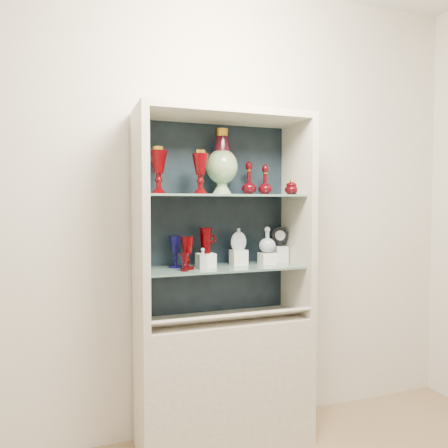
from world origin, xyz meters
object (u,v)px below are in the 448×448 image
object	(u,v)px
ruby_decanter_b	(265,179)
cobalt_goblet	(175,252)
ruby_goblet_tall	(187,253)
clear_square_bottle	(203,259)
pedestal_lamp_right	(200,172)
ruby_decanter_a	(249,176)
ruby_pitcher	(206,240)
ruby_goblet_small	(185,262)
lidded_bowl	(291,187)
pedestal_lamp_left	(159,170)
enamel_urn	(222,162)
clear_round_decanter	(267,240)
cameo_medallion	(280,236)
flat_flask	(239,239)

from	to	relation	value
ruby_decanter_b	cobalt_goblet	xyz separation A→B (m)	(-0.55, 0.02, -0.43)
ruby_goblet_tall	clear_square_bottle	size ratio (longest dim) A/B	1.52
pedestal_lamp_right	ruby_decanter_a	size ratio (longest dim) A/B	1.08
ruby_pitcher	clear_square_bottle	size ratio (longest dim) A/B	1.26
ruby_goblet_tall	ruby_goblet_small	xyz separation A→B (m)	(-0.03, -0.06, -0.04)
pedestal_lamp_right	ruby_goblet_tall	bearing A→B (deg)	163.63
ruby_goblet_tall	lidded_bowl	bearing A→B (deg)	1.44
pedestal_lamp_left	enamel_urn	bearing A→B (deg)	2.55
clear_round_decanter	cameo_medallion	distance (m)	0.14
cobalt_goblet	cameo_medallion	xyz separation A→B (m)	(0.68, 0.02, 0.07)
ruby_decanter_a	lidded_bowl	bearing A→B (deg)	-15.88
flat_flask	ruby_decanter_a	bearing A→B (deg)	21.71
lidded_bowl	pedestal_lamp_right	bearing A→B (deg)	-176.37
ruby_decanter_a	enamel_urn	bearing A→B (deg)	-177.61
flat_flask	clear_round_decanter	size ratio (longest dim) A/B	0.90
ruby_pitcher	pedestal_lamp_right	bearing A→B (deg)	-125.03
cameo_medallion	ruby_decanter_b	bearing A→B (deg)	-139.85
enamel_urn	cameo_medallion	world-z (taller)	enamel_urn
enamel_urn	cobalt_goblet	xyz separation A→B (m)	(-0.28, 0.01, -0.52)
clear_square_bottle	clear_round_decanter	xyz separation A→B (m)	(0.43, 0.06, 0.09)
cobalt_goblet	clear_round_decanter	world-z (taller)	clear_round_decanter
ruby_goblet_tall	cameo_medallion	xyz separation A→B (m)	(0.63, 0.10, 0.07)
cobalt_goblet	cameo_medallion	distance (m)	0.68
clear_round_decanter	ruby_decanter_a	bearing A→B (deg)	149.38
clear_square_bottle	flat_flask	xyz separation A→B (m)	(0.25, 0.10, 0.10)
lidded_bowl	cameo_medallion	world-z (taller)	lidded_bowl
ruby_decanter_a	ruby_goblet_tall	distance (m)	0.61
clear_square_bottle	flat_flask	world-z (taller)	flat_flask
clear_square_bottle	pedestal_lamp_right	bearing A→B (deg)	136.95
clear_round_decanter	cameo_medallion	size ratio (longest dim) A/B	1.21
ruby_goblet_small	flat_flask	distance (m)	0.40
ruby_decanter_b	cobalt_goblet	bearing A→B (deg)	177.92
cobalt_goblet	ruby_decanter_a	bearing A→B (deg)	0.21
ruby_decanter_b	lidded_bowl	size ratio (longest dim) A/B	2.07
cobalt_goblet	clear_round_decanter	xyz separation A→B (m)	(0.55, -0.06, 0.05)
cobalt_goblet	clear_square_bottle	xyz separation A→B (m)	(0.13, -0.12, -0.03)
ruby_goblet_tall	pedestal_lamp_right	bearing A→B (deg)	-16.37
pedestal_lamp_left	clear_round_decanter	xyz separation A→B (m)	(0.65, -0.03, -0.41)
cobalt_goblet	ruby_goblet_small	bearing A→B (deg)	-83.73
ruby_pitcher	cameo_medallion	distance (m)	0.51
ruby_goblet_small	cameo_medallion	size ratio (longest dim) A/B	0.80
lidded_bowl	ruby_goblet_small	world-z (taller)	lidded_bowl
enamel_urn	pedestal_lamp_left	bearing A→B (deg)	-177.45
ruby_goblet_tall	cameo_medallion	size ratio (longest dim) A/B	1.48
ruby_goblet_tall	clear_round_decanter	distance (m)	0.51
pedestal_lamp_left	pedestal_lamp_right	size ratio (longest dim) A/B	1.08
clear_round_decanter	ruby_goblet_tall	bearing A→B (deg)	-176.52
enamel_urn	lidded_bowl	xyz separation A→B (m)	(0.43, -0.06, -0.15)
clear_square_bottle	clear_round_decanter	bearing A→B (deg)	8.16
pedestal_lamp_left	ruby_pitcher	size ratio (longest dim) A/B	1.75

